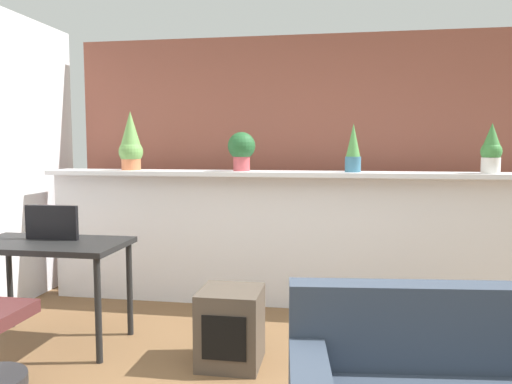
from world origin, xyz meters
TOP-DOWN VIEW (x-y plane):
  - divider_wall at (0.00, 2.00)m, footprint 4.54×0.16m
  - plant_shelf at (0.00, 1.96)m, footprint 4.54×0.38m
  - brick_wall_behind at (0.00, 2.60)m, footprint 4.54×0.10m
  - potted_plant_0 at (-1.53, 1.98)m, footprint 0.22×0.22m
  - potted_plant_1 at (-0.49, 1.97)m, footprint 0.24×0.24m
  - potted_plant_2 at (0.48, 1.95)m, footprint 0.13×0.13m
  - potted_plant_3 at (1.57, 1.92)m, footprint 0.16×0.16m
  - desk at (-1.69, 0.87)m, footprint 1.10×0.60m
  - tv_monitor at (-1.70, 0.95)m, footprint 0.40×0.04m
  - side_cube_shelf at (-0.33, 0.75)m, footprint 0.40×0.41m

SIDE VIEW (x-z plane):
  - side_cube_shelf at x=-0.33m, z-range 0.00..0.50m
  - divider_wall at x=0.00m, z-range 0.00..1.17m
  - desk at x=-1.69m, z-range 0.29..1.04m
  - tv_monitor at x=-1.70m, z-range 0.75..1.00m
  - plant_shelf at x=0.00m, z-range 1.17..1.21m
  - brick_wall_behind at x=0.00m, z-range 0.00..2.50m
  - potted_plant_3 at x=1.57m, z-range 1.20..1.61m
  - potted_plant_2 at x=0.48m, z-range 1.20..1.61m
  - potted_plant_1 at x=-0.49m, z-range 1.23..1.58m
  - potted_plant_0 at x=-1.53m, z-range 1.19..1.73m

